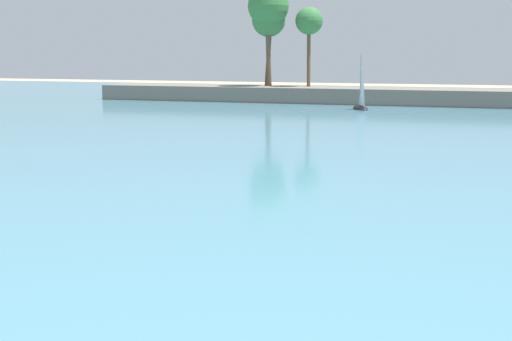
{
  "coord_description": "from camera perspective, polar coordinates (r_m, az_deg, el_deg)",
  "views": [
    {
      "loc": [
        3.66,
        0.16,
        5.93
      ],
      "look_at": [
        -0.63,
        13.57,
        3.54
      ],
      "focal_mm": 49.65,
      "sensor_mm": 36.0,
      "label": 1
    }
  ],
  "objects": [
    {
      "name": "palm_headland",
      "position": [
        80.15,
        13.34,
        7.2
      ],
      "size": [
        81.08,
        6.54,
        13.45
      ],
      "color": "slate",
      "rests_on": "ground"
    },
    {
      "name": "sea",
      "position": [
        64.53,
        14.44,
        4.09
      ],
      "size": [
        220.0,
        110.94,
        0.06
      ],
      "primitive_type": "cube",
      "color": "teal",
      "rests_on": "ground"
    },
    {
      "name": "sailboat_near_shore",
      "position": [
        72.83,
        8.44,
        5.33
      ],
      "size": [
        2.7,
        4.18,
        5.85
      ],
      "color": "black",
      "rests_on": "sea"
    }
  ]
}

